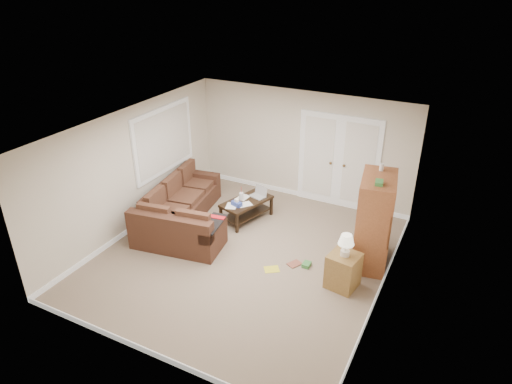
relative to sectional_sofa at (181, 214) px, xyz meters
The scene contains 17 objects.
floor 1.70m from the sectional_sofa, 10.22° to the right, with size 5.50×5.50×0.00m, color gray.
ceiling 2.75m from the sectional_sofa, 10.22° to the right, with size 5.00×5.50×0.02m, color white.
wall_left 1.30m from the sectional_sofa, 160.82° to the right, with size 0.02×5.50×2.50m, color beige.
wall_right 4.26m from the sectional_sofa, ahead, with size 0.02×5.50×2.50m, color beige.
wall_back 3.10m from the sectional_sofa, 56.13° to the left, with size 5.00×0.02×2.50m, color beige.
wall_front 3.59m from the sectional_sofa, 61.61° to the right, with size 5.00×0.02×2.50m, color beige.
baseboards 1.69m from the sectional_sofa, 10.22° to the right, with size 5.00×5.50×0.10m, color silver, non-canonical shape.
french_doors 3.55m from the sectional_sofa, 44.09° to the left, with size 1.80×0.05×2.13m.
window_left 1.64m from the sectional_sofa, 139.30° to the left, with size 0.05×1.92×1.42m.
sectional_sofa is the anchor object (origin of this frame).
coffee_table 1.40m from the sectional_sofa, 41.43° to the left, with size 0.86×1.23×0.76m.
tv_armoire 3.84m from the sectional_sofa, ahead, with size 0.75×1.13×1.81m.
side_cabinet 3.55m from the sectional_sofa, ahead, with size 0.55×0.55×1.01m.
space_heater 3.92m from the sectional_sofa, 30.58° to the left, with size 0.12×0.10×0.30m, color silver.
floor_magazine 2.34m from the sectional_sofa, 11.59° to the right, with size 0.26×0.21×0.01m, color yellow.
floor_greenbox 2.81m from the sectional_sofa, ahead, with size 0.13×0.18×0.07m, color #387B38.
floor_book 2.52m from the sectional_sofa, ahead, with size 0.18×0.25×0.02m, color brown.
Camera 1 is at (3.39, -6.23, 4.90)m, focal length 32.00 mm.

